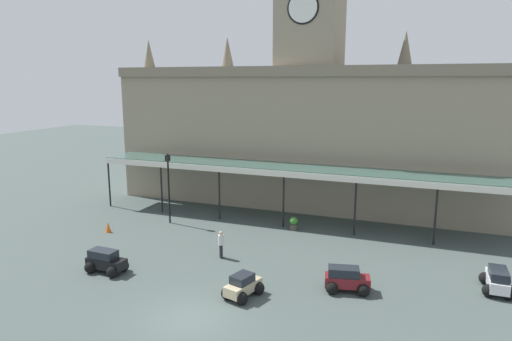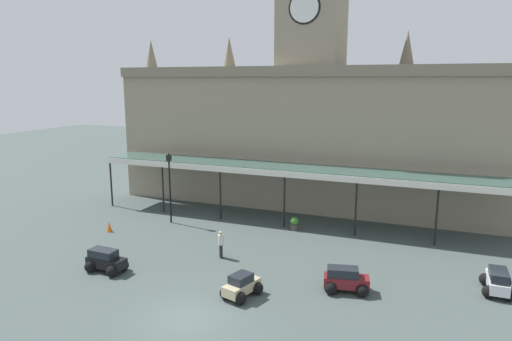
% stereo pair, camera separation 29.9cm
% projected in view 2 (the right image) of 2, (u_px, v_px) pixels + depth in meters
% --- Properties ---
extents(ground_plane, '(140.00, 140.00, 0.00)m').
position_uv_depth(ground_plane, '(187.00, 318.00, 20.63)').
color(ground_plane, '#424E4B').
extents(station_building, '(32.86, 6.39, 19.52)m').
position_uv_depth(station_building, '(310.00, 128.00, 38.23)').
color(station_building, gray).
rests_on(station_building, ground).
extents(entrance_canopy, '(31.03, 3.26, 4.25)m').
position_uv_depth(entrance_canopy, '(290.00, 169.00, 33.78)').
color(entrance_canopy, '#38564C').
rests_on(entrance_canopy, ground).
extents(car_white_estate, '(1.56, 2.26, 1.27)m').
position_uv_depth(car_white_estate, '(497.00, 282.00, 22.94)').
color(car_white_estate, silver).
rests_on(car_white_estate, ground).
extents(car_beige_sedan, '(1.86, 2.21, 1.19)m').
position_uv_depth(car_beige_sedan, '(242.00, 287.00, 22.56)').
color(car_beige_sedan, tan).
rests_on(car_beige_sedan, ground).
extents(car_maroon_estate, '(2.39, 1.86, 1.27)m').
position_uv_depth(car_maroon_estate, '(345.00, 281.00, 23.11)').
color(car_maroon_estate, maroon).
rests_on(car_maroon_estate, ground).
extents(car_black_estate, '(2.28, 1.59, 1.27)m').
position_uv_depth(car_black_estate, '(106.00, 262.00, 25.55)').
color(car_black_estate, black).
rests_on(car_black_estate, ground).
extents(pedestrian_crossing_forecourt, '(0.34, 0.35, 1.67)m').
position_uv_depth(pedestrian_crossing_forecourt, '(221.00, 243.00, 27.47)').
color(pedestrian_crossing_forecourt, black).
rests_on(pedestrian_crossing_forecourt, ground).
extents(victorian_lamppost, '(0.30, 0.30, 5.30)m').
position_uv_depth(victorian_lamppost, '(170.00, 180.00, 33.79)').
color(victorian_lamppost, black).
rests_on(victorian_lamppost, ground).
extents(traffic_cone, '(0.40, 0.40, 0.71)m').
position_uv_depth(traffic_cone, '(109.00, 227.00, 32.30)').
color(traffic_cone, orange).
rests_on(traffic_cone, ground).
extents(planter_near_kerb, '(0.60, 0.60, 0.96)m').
position_uv_depth(planter_near_kerb, '(294.00, 223.00, 32.64)').
color(planter_near_kerb, '#47423D').
rests_on(planter_near_kerb, ground).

